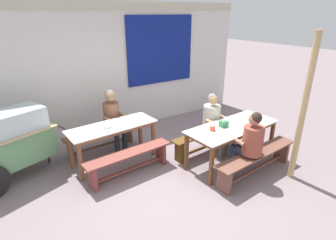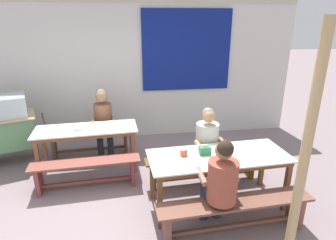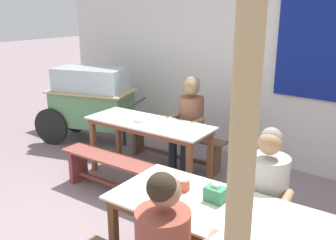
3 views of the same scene
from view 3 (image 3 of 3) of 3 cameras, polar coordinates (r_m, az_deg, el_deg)
ground_plane at (r=3.96m, az=-6.20°, el=-16.17°), size 40.00×40.00×0.00m
backdrop_wall at (r=5.41m, az=12.94°, el=10.08°), size 7.31×0.23×2.96m
dining_table_far at (r=4.74m, az=-2.91°, el=-1.24°), size 1.70×0.74×0.76m
dining_table_near at (r=2.81m, az=9.57°, el=-14.85°), size 1.91×0.87×0.76m
bench_far_back at (r=5.32m, az=0.97°, el=-3.46°), size 1.57×0.35×0.45m
bench_far_front at (r=4.46m, az=-7.43°, el=-7.74°), size 1.64×0.42×0.45m
bench_near_back at (r=3.48m, az=13.57°, el=-15.80°), size 1.85×0.38×0.45m
food_cart at (r=6.17m, az=-11.71°, el=3.12°), size 1.81×1.20×1.22m
person_right_near_table at (r=3.21m, az=14.34°, el=-10.71°), size 0.49×0.61×1.24m
person_center_facing at (r=4.99m, az=3.23°, el=0.39°), size 0.46×0.55×1.28m
tissue_box at (r=2.87m, az=7.19°, el=-11.05°), size 0.15×0.11×0.13m
condiment_jar at (r=3.01m, az=2.41°, el=-9.72°), size 0.10×0.10×0.10m
soup_bowl at (r=4.75m, az=-4.29°, el=0.08°), size 0.16×0.16×0.04m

